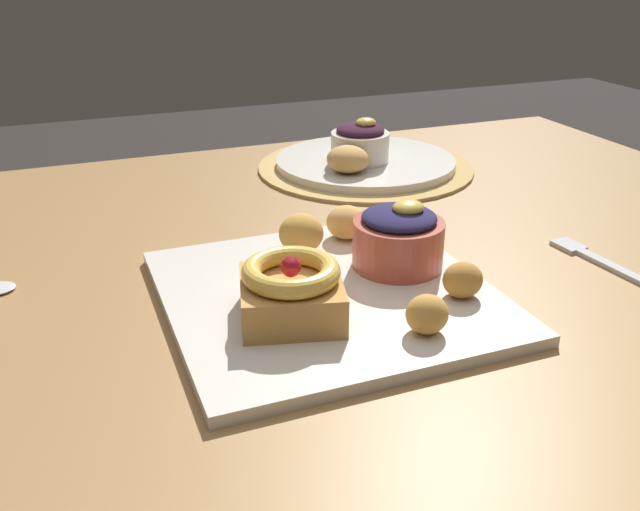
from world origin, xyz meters
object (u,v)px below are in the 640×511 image
at_px(fork, 591,257).
at_px(fritter_front, 427,314).
at_px(fritter_middle, 347,222).
at_px(back_ramekin, 360,143).
at_px(back_pastry, 348,159).
at_px(back_plate, 365,162).
at_px(berry_ramekin, 398,238).
at_px(fritter_extra, 301,233).
at_px(fritter_back, 463,280).
at_px(cake_slice, 291,290).
at_px(front_plate, 327,295).

bearing_deg(fork, fritter_front, 103.84).
height_order(fritter_middle, back_ramekin, back_ramekin).
bearing_deg(fork, fritter_middle, 56.72).
xyz_separation_m(fritter_middle, back_pastry, (0.09, 0.21, 0.01)).
relative_size(back_plate, fork, 2.17).
bearing_deg(back_plate, berry_ramekin, -109.75).
height_order(fritter_middle, fritter_extra, fritter_extra).
relative_size(fritter_middle, fritter_back, 1.18).
bearing_deg(fritter_front, back_plate, 71.10).
distance_m(cake_slice, back_ramekin, 0.47).
bearing_deg(cake_slice, fritter_front, -33.85).
bearing_deg(fritter_front, fritter_back, 35.66).
bearing_deg(back_pastry, back_plate, 45.40).
height_order(front_plate, cake_slice, cake_slice).
xyz_separation_m(fritter_middle, fritter_extra, (-0.06, -0.02, 0.00)).
distance_m(berry_ramekin, back_pastry, 0.31).
distance_m(fritter_back, fritter_extra, 0.19).
distance_m(fritter_middle, fritter_extra, 0.06).
relative_size(front_plate, berry_ramekin, 3.28).
bearing_deg(berry_ramekin, fork, -10.47).
relative_size(fritter_front, fritter_middle, 0.82).
height_order(berry_ramekin, back_pastry, berry_ramekin).
distance_m(front_plate, cake_slice, 0.07).
xyz_separation_m(front_plate, fork, (0.31, -0.02, -0.00)).
distance_m(cake_slice, fritter_back, 0.17).
bearing_deg(fritter_middle, fritter_back, -75.03).
bearing_deg(back_ramekin, fork, -74.02).
xyz_separation_m(fritter_extra, back_pastry, (0.16, 0.23, 0.00)).
xyz_separation_m(front_plate, cake_slice, (-0.05, -0.04, 0.03)).
relative_size(fritter_front, fork, 0.30).
distance_m(fritter_extra, back_pastry, 0.28).
height_order(back_plate, fork, back_plate).
xyz_separation_m(back_plate, back_ramekin, (-0.02, -0.01, 0.03)).
distance_m(fritter_back, back_ramekin, 0.43).
bearing_deg(back_ramekin, fritter_middle, -117.45).
bearing_deg(fritter_middle, front_plate, -121.40).
relative_size(berry_ramekin, fritter_extra, 1.93).
xyz_separation_m(front_plate, fritter_middle, (0.07, 0.11, 0.03)).
height_order(fritter_extra, back_pastry, same).
relative_size(front_plate, fritter_extra, 6.34).
bearing_deg(berry_ramekin, fritter_back, -72.74).
xyz_separation_m(berry_ramekin, fritter_middle, (-0.02, 0.09, -0.01)).
xyz_separation_m(cake_slice, fritter_extra, (0.06, 0.13, -0.01)).
bearing_deg(front_plate, fork, -3.06).
distance_m(berry_ramekin, fritter_extra, 0.11).
relative_size(fritter_middle, fork, 0.36).
bearing_deg(berry_ramekin, back_plate, 70.25).
height_order(fritter_extra, back_plate, fritter_extra).
height_order(cake_slice, back_ramekin, back_ramekin).
height_order(cake_slice, back_plate, cake_slice).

